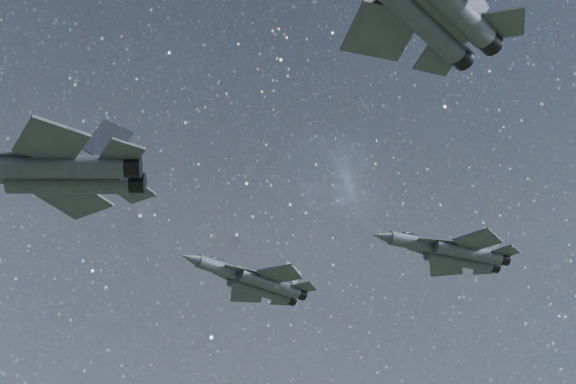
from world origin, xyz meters
name	(u,v)px	position (x,y,z in m)	size (l,w,h in m)	color
jet_lead	(46,171)	(-21.36, 0.06, 144.56)	(19.55, 12.81, 5.04)	#32343F
jet_left	(255,281)	(2.06, 14.13, 146.29)	(15.23, 10.44, 3.82)	#32343F
jet_slot	(452,252)	(20.90, 5.80, 149.92)	(16.21, 11.43, 4.10)	#32343F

